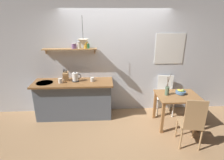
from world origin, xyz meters
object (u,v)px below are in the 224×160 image
(dining_chair_far, at_px, (165,93))
(knife_block, at_px, (66,76))
(dining_chair_near, at_px, (192,121))
(electric_kettle, at_px, (75,77))
(twig_vase, at_px, (167,91))
(pendant_lamp, at_px, (83,42))
(coffee_mug_spare, at_px, (92,79))
(coffee_mug_by_sink, at_px, (60,81))
(fruit_bowl, at_px, (181,92))
(dining_table, at_px, (177,101))

(dining_chair_far, xyz_separation_m, knife_block, (-2.42, -0.03, 0.50))
(dining_chair_near, xyz_separation_m, electric_kettle, (-2.22, 1.24, 0.45))
(twig_vase, xyz_separation_m, knife_block, (-2.24, 0.53, 0.19))
(dining_chair_far, xyz_separation_m, pendant_lamp, (-1.95, -0.19, 1.30))
(dining_chair_near, bearing_deg, electric_kettle, 150.74)
(dining_chair_near, distance_m, coffee_mug_spare, 2.24)
(dining_chair_far, xyz_separation_m, coffee_mug_by_sink, (-2.51, -0.18, 0.44))
(fruit_bowl, bearing_deg, twig_vase, -173.61)
(coffee_mug_by_sink, bearing_deg, knife_block, 56.63)
(electric_kettle, distance_m, knife_block, 0.24)
(dining_chair_near, height_order, electric_kettle, electric_kettle)
(fruit_bowl, distance_m, pendant_lamp, 2.36)
(dining_chair_near, relative_size, electric_kettle, 4.21)
(coffee_mug_by_sink, bearing_deg, pendant_lamp, -1.55)
(electric_kettle, relative_size, pendant_lamp, 0.40)
(fruit_bowl, bearing_deg, coffee_mug_spare, 167.86)
(dining_chair_near, distance_m, dining_chair_far, 1.33)
(dining_chair_near, xyz_separation_m, dining_chair_far, (-0.04, 1.33, -0.04))
(electric_kettle, bearing_deg, dining_table, -12.73)
(dining_chair_far, bearing_deg, twig_vase, -107.45)
(electric_kettle, xyz_separation_m, pendant_lamp, (0.23, -0.11, 0.81))
(dining_table, distance_m, dining_chair_far, 0.60)
(dining_chair_far, bearing_deg, coffee_mug_by_sink, -175.94)
(dining_table, distance_m, twig_vase, 0.33)
(dining_table, height_order, fruit_bowl, fruit_bowl)
(pendant_lamp, bearing_deg, coffee_mug_by_sink, 178.45)
(twig_vase, bearing_deg, coffee_mug_spare, 164.31)
(fruit_bowl, bearing_deg, pendant_lamp, 171.00)
(dining_chair_far, height_order, twig_vase, twig_vase)
(twig_vase, xyz_separation_m, coffee_mug_by_sink, (-2.34, 0.38, 0.13))
(dining_chair_near, relative_size, pendant_lamp, 1.67)
(fruit_bowl, relative_size, pendant_lamp, 0.36)
(knife_block, xyz_separation_m, coffee_mug_by_sink, (-0.10, -0.15, -0.06))
(pendant_lamp, bearing_deg, electric_kettle, 155.54)
(coffee_mug_by_sink, distance_m, pendant_lamp, 1.02)
(dining_chair_near, bearing_deg, coffee_mug_spare, 146.26)
(coffee_mug_spare, relative_size, pendant_lamp, 0.21)
(electric_kettle, xyz_separation_m, knife_block, (-0.23, 0.05, 0.01))
(twig_vase, bearing_deg, dining_chair_far, 72.55)
(twig_vase, height_order, electric_kettle, twig_vase)
(fruit_bowl, relative_size, coffee_mug_spare, 1.70)
(dining_chair_far, relative_size, coffee_mug_by_sink, 7.01)
(dining_table, xyz_separation_m, dining_chair_near, (-0.02, -0.74, -0.04))
(coffee_mug_by_sink, bearing_deg, fruit_bowl, -7.44)
(dining_table, distance_m, electric_kettle, 2.34)
(knife_block, relative_size, coffee_mug_spare, 2.26)
(fruit_bowl, height_order, knife_block, knife_block)
(twig_vase, height_order, coffee_mug_by_sink, twig_vase)
(dining_table, height_order, coffee_mug_spare, coffee_mug_spare)
(coffee_mug_spare, bearing_deg, coffee_mug_by_sink, -174.36)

